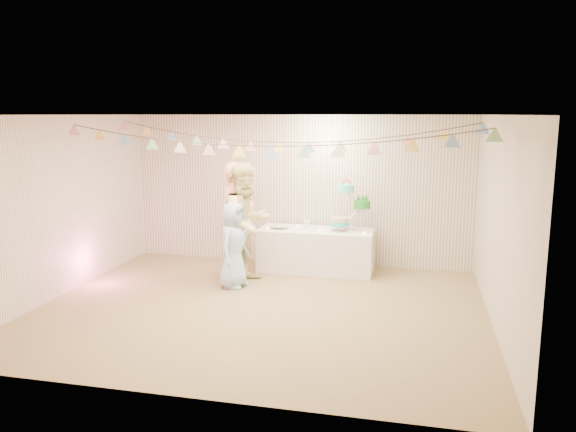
% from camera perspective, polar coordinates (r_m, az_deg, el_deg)
% --- Properties ---
extents(floor, '(6.00, 6.00, 0.00)m').
position_cam_1_polar(floor, '(7.75, -2.80, -9.38)').
color(floor, olive).
rests_on(floor, ground).
extents(ceiling, '(6.00, 6.00, 0.00)m').
position_cam_1_polar(ceiling, '(7.29, -2.98, 10.23)').
color(ceiling, silver).
rests_on(ceiling, ground).
extents(back_wall, '(6.00, 6.00, 0.00)m').
position_cam_1_polar(back_wall, '(9.81, 1.08, 2.64)').
color(back_wall, silver).
rests_on(back_wall, ground).
extents(front_wall, '(6.00, 6.00, 0.00)m').
position_cam_1_polar(front_wall, '(5.11, -10.54, -4.72)').
color(front_wall, silver).
rests_on(front_wall, ground).
extents(left_wall, '(5.00, 5.00, 0.00)m').
position_cam_1_polar(left_wall, '(8.71, -22.26, 0.89)').
color(left_wall, silver).
rests_on(left_wall, ground).
extents(right_wall, '(5.00, 5.00, 0.00)m').
position_cam_1_polar(right_wall, '(7.21, 20.73, -0.82)').
color(right_wall, silver).
rests_on(right_wall, ground).
extents(table, '(1.90, 0.76, 0.71)m').
position_cam_1_polar(table, '(9.45, 2.87, -3.49)').
color(table, white).
rests_on(table, floor).
extents(cake_stand, '(0.71, 0.42, 0.79)m').
position_cam_1_polar(cake_stand, '(9.27, 6.32, 1.16)').
color(cake_stand, silver).
rests_on(cake_stand, table).
extents(cake_bottom, '(0.31, 0.31, 0.15)m').
position_cam_1_polar(cake_bottom, '(9.28, 5.32, -0.75)').
color(cake_bottom, '#2AC8BA').
rests_on(cake_bottom, cake_stand).
extents(cake_middle, '(0.27, 0.27, 0.22)m').
position_cam_1_polar(cake_middle, '(9.34, 7.47, 0.97)').
color(cake_middle, '#1D8622').
rests_on(cake_middle, cake_stand).
extents(cake_top_tier, '(0.25, 0.25, 0.19)m').
position_cam_1_polar(cake_top_tier, '(9.21, 5.95, 2.56)').
color(cake_top_tier, '#51F0FF').
rests_on(cake_top_tier, cake_stand).
extents(platter, '(0.31, 0.31, 0.02)m').
position_cam_1_polar(platter, '(9.44, -0.84, -0.99)').
color(platter, white).
rests_on(platter, table).
extents(posy, '(0.13, 0.13, 0.15)m').
position_cam_1_polar(posy, '(9.43, 1.97, -0.60)').
color(posy, white).
rests_on(posy, table).
extents(person_adult_a, '(0.70, 0.81, 1.87)m').
position_cam_1_polar(person_adult_a, '(8.96, -5.08, -0.50)').
color(person_adult_a, '#FF9985').
rests_on(person_adult_a, floor).
extents(person_adult_b, '(1.08, 1.15, 1.88)m').
position_cam_1_polar(person_adult_b, '(8.74, -4.24, -0.73)').
color(person_adult_b, '#DED388').
rests_on(person_adult_b, floor).
extents(person_child, '(0.53, 0.71, 1.31)m').
position_cam_1_polar(person_child, '(8.55, -5.53, -2.95)').
color(person_child, '#A5CBEA').
rests_on(person_child, floor).
extents(bunting_back, '(5.60, 1.10, 0.40)m').
position_cam_1_polar(bunting_back, '(8.36, -0.89, 8.54)').
color(bunting_back, pink).
rests_on(bunting_back, ceiling).
extents(bunting_front, '(5.60, 0.90, 0.36)m').
position_cam_1_polar(bunting_front, '(7.11, -3.40, 7.96)').
color(bunting_front, '#72A5E5').
rests_on(bunting_front, ceiling).
extents(tealight_0, '(0.04, 0.04, 0.03)m').
position_cam_1_polar(tealight_0, '(9.40, -2.08, -1.25)').
color(tealight_0, '#FFD88C').
rests_on(tealight_0, table).
extents(tealight_1, '(0.04, 0.04, 0.03)m').
position_cam_1_polar(tealight_1, '(9.61, 1.02, -0.98)').
color(tealight_1, '#FFD88C').
rests_on(tealight_1, table).
extents(tealight_2, '(0.04, 0.04, 0.03)m').
position_cam_1_polar(tealight_2, '(9.14, 3.26, -1.58)').
color(tealight_2, '#FFD88C').
rests_on(tealight_2, table).
extents(tealight_3, '(0.04, 0.04, 0.03)m').
position_cam_1_polar(tealight_3, '(9.53, 5.19, -1.12)').
color(tealight_3, '#FFD88C').
rests_on(tealight_3, table).
extents(tealight_4, '(0.04, 0.04, 0.03)m').
position_cam_1_polar(tealight_4, '(9.09, 7.79, -1.73)').
color(tealight_4, '#FFD88C').
rests_on(tealight_4, table).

